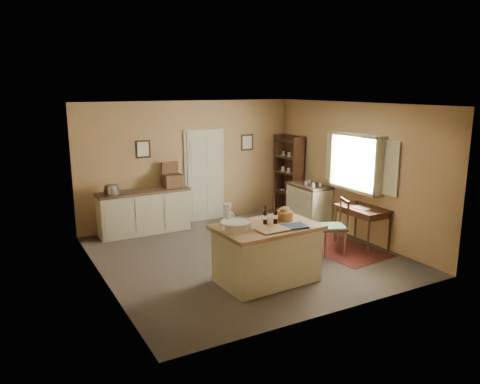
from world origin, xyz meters
The scene contains 16 objects.
ground centered at (0.00, 0.00, 0.00)m, with size 5.00×5.00×0.00m, color #4B4339.
wall_back centered at (0.00, 2.50, 1.35)m, with size 5.00×0.10×2.70m, color #95734B.
wall_front centered at (0.00, -2.50, 1.35)m, with size 5.00×0.10×2.70m, color #95734B.
wall_left centered at (-2.50, 0.00, 1.35)m, with size 0.10×5.00×2.70m, color #95734B.
wall_right centered at (2.50, 0.00, 1.35)m, with size 0.10×5.00×2.70m, color #95734B.
ceiling centered at (0.00, 0.00, 2.70)m, with size 5.00×5.00×0.00m, color silver.
door centered at (0.35, 2.47, 1.05)m, with size 0.97×0.06×2.11m, color beige.
framed_prints centered at (0.20, 2.48, 1.72)m, with size 2.82×0.02×0.38m.
window centered at (2.42, -0.20, 1.55)m, with size 0.25×1.99×1.12m.
work_island centered at (-0.27, -1.15, 0.48)m, with size 1.62×1.10×1.20m.
sideboard centered at (-1.16, 2.20, 0.48)m, with size 1.90×0.54×1.18m.
rug centered at (1.75, -0.63, 0.00)m, with size 1.10×1.60×0.01m, color #44150E.
writing_desk centered at (2.20, -0.63, 0.67)m, with size 0.60×0.98×0.82m.
desk_chair centered at (1.43, -0.69, 0.50)m, with size 0.47×0.47×1.00m, color black, non-canonical shape.
right_cabinet centered at (2.20, 1.03, 0.46)m, with size 0.56×1.01×0.99m.
shelving_unit centered at (2.35, 2.00, 0.94)m, with size 0.32×0.85×1.88m.
Camera 1 is at (-3.94, -7.00, 2.99)m, focal length 35.00 mm.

